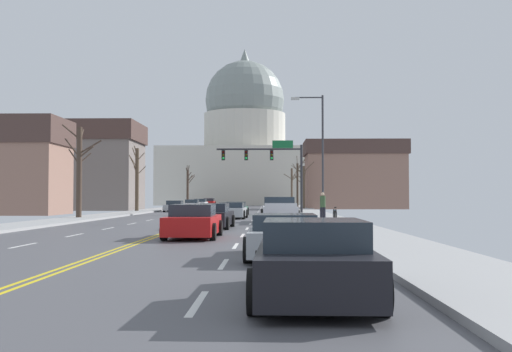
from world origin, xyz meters
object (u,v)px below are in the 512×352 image
Objects in this scene: sedan_near_04 at (193,222)px; sedan_oncoming_03 at (209,203)px; pickup_truck_near_02 at (279,211)px; bicycle_parked at (335,215)px; sedan_oncoming_00 at (175,206)px; sedan_oncoming_02 at (200,204)px; signal_gantry at (270,161)px; sedan_near_05 at (284,237)px; street_lamp_right at (319,146)px; pedestrian_00 at (323,205)px; sedan_near_00 at (237,209)px; sedan_near_06 at (313,262)px; sedan_near_03 at (213,217)px; sedan_oncoming_01 at (192,205)px; sedan_near_01 at (232,211)px.

sedan_oncoming_03 reaches higher than sedan_near_04.
bicycle_parked is (3.46, 0.16, -0.23)m from pickup_truck_near_02.
sedan_oncoming_02 reaches higher than sedan_oncoming_00.
signal_gantry reaches higher than sedan_near_05.
street_lamp_right is 4.79× the size of pedestrian_00.
pedestrian_00 reaches higher than sedan_near_00.
bicycle_parked is at bearing -63.50° from sedan_near_00.
pedestrian_00 is at bearing -67.55° from sedan_near_00.
sedan_oncoming_03 reaches higher than sedan_near_06.
sedan_oncoming_02 is (-10.45, 75.36, -0.00)m from sedan_near_06.
sedan_near_06 is at bearing -75.21° from sedan_near_04.
pedestrian_00 is at bearing -14.48° from pickup_truck_near_02.
sedan_oncoming_00 reaches higher than sedan_near_00.
sedan_near_05 is 0.98× the size of sedan_oncoming_02.
sedan_near_04 is (-6.29, -16.49, -4.38)m from street_lamp_right.
sedan_oncoming_00 reaches higher than bicycle_parked.
sedan_near_03 and sedan_near_06 have the same top height.
street_lamp_right is 38.80m from sedan_oncoming_01.
sedan_near_05 is (-0.25, -21.24, -0.17)m from pickup_truck_near_02.
sedan_oncoming_02 is (-10.42, 47.79, -0.13)m from pickup_truck_near_02.
sedan_near_03 is 8.64m from pedestrian_00.
signal_gantry reaches higher than pickup_truck_near_02.
signal_gantry is 1.77× the size of sedan_near_04.
street_lamp_right is 1.75× the size of sedan_near_01.
sedan_oncoming_02 reaches higher than sedan_oncoming_01.
pedestrian_00 is at bearing -63.31° from sedan_oncoming_00.
sedan_oncoming_01 is (-9.98, 21.39, -4.33)m from signal_gantry.
sedan_oncoming_02 is (-10.17, 69.03, 0.04)m from sedan_near_05.
sedan_near_04 is at bearing -104.65° from pickup_truck_near_02.
signal_gantry is 1.67× the size of sedan_near_03.
street_lamp_right is 1.74× the size of sedan_near_03.
sedan_near_03 is 2.75× the size of pedestrian_00.
street_lamp_right reaches higher than sedan_oncoming_00.
sedan_near_05 is at bearing -65.71° from sedan_near_04.
sedan_near_05 is at bearing -90.69° from pickup_truck_near_02.
street_lamp_right is 5.71m from pickup_truck_near_02.
sedan_oncoming_02 is 10.97m from sedan_oncoming_03.
sedan_near_00 is 2.73× the size of pedestrian_00.
street_lamp_right is at bearing 69.12° from sedan_near_04.
street_lamp_right is at bearing -77.01° from sedan_oncoming_03.
sedan_near_04 reaches higher than sedan_oncoming_02.
sedan_near_03 is at bearing -84.13° from sedan_oncoming_03.
signal_gantry is 1.73× the size of sedan_oncoming_01.
sedan_near_06 reaches higher than sedan_oncoming_02.
sedan_near_04 is 1.04× the size of sedan_near_06.
street_lamp_right reaches higher than bicycle_parked.
sedan_near_01 is at bearing -82.46° from sedan_oncoming_03.
signal_gantry is 24.82m from sedan_near_03.
pickup_truck_near_02 is at bearing -77.70° from sedan_oncoming_02.
bicycle_parked is (3.71, 21.40, -0.07)m from sedan_near_05.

